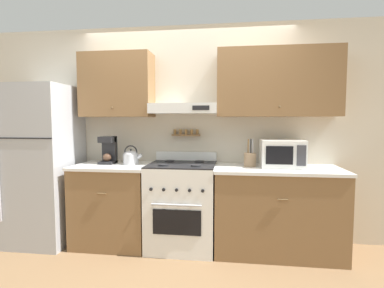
{
  "coord_description": "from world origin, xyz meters",
  "views": [
    {
      "loc": [
        0.55,
        -2.91,
        1.42
      ],
      "look_at": [
        0.12,
        0.28,
        1.17
      ],
      "focal_mm": 28.0,
      "sensor_mm": 36.0,
      "label": 1
    }
  ],
  "objects_px": {
    "coffee_maker": "(109,150)",
    "stove_range": "(182,205)",
    "tea_kettle": "(131,157)",
    "utensil_crock": "(250,159)",
    "microwave": "(282,153)",
    "refrigerator": "(44,164)"
  },
  "relations": [
    {
      "from": "coffee_maker",
      "to": "stove_range",
      "type": "bearing_deg",
      "value": -5.65
    },
    {
      "from": "stove_range",
      "to": "coffee_maker",
      "type": "distance_m",
      "value": 1.08
    },
    {
      "from": "coffee_maker",
      "to": "tea_kettle",
      "type": "bearing_deg",
      "value": -5.39
    },
    {
      "from": "stove_range",
      "to": "utensil_crock",
      "type": "bearing_deg",
      "value": 4.7
    },
    {
      "from": "microwave",
      "to": "stove_range",
      "type": "bearing_deg",
      "value": -175.83
    },
    {
      "from": "coffee_maker",
      "to": "microwave",
      "type": "xyz_separation_m",
      "value": [
        1.97,
        -0.01,
        -0.01
      ]
    },
    {
      "from": "tea_kettle",
      "to": "coffee_maker",
      "type": "distance_m",
      "value": 0.29
    },
    {
      "from": "stove_range",
      "to": "microwave",
      "type": "relative_size",
      "value": 2.31
    },
    {
      "from": "tea_kettle",
      "to": "microwave",
      "type": "relative_size",
      "value": 0.5
    },
    {
      "from": "stove_range",
      "to": "tea_kettle",
      "type": "bearing_deg",
      "value": 174.24
    },
    {
      "from": "stove_range",
      "to": "tea_kettle",
      "type": "xyz_separation_m",
      "value": [
        -0.61,
        0.06,
        0.53
      ]
    },
    {
      "from": "refrigerator",
      "to": "coffee_maker",
      "type": "relative_size",
      "value": 5.73
    },
    {
      "from": "tea_kettle",
      "to": "coffee_maker",
      "type": "relative_size",
      "value": 0.72
    },
    {
      "from": "microwave",
      "to": "utensil_crock",
      "type": "relative_size",
      "value": 1.49
    },
    {
      "from": "tea_kettle",
      "to": "utensil_crock",
      "type": "height_order",
      "value": "utensil_crock"
    },
    {
      "from": "coffee_maker",
      "to": "utensil_crock",
      "type": "bearing_deg",
      "value": -0.93
    },
    {
      "from": "refrigerator",
      "to": "utensil_crock",
      "type": "distance_m",
      "value": 2.39
    },
    {
      "from": "stove_range",
      "to": "coffee_maker",
      "type": "xyz_separation_m",
      "value": [
        -0.89,
        0.09,
        0.6
      ]
    },
    {
      "from": "utensil_crock",
      "to": "stove_range",
      "type": "bearing_deg",
      "value": -175.3
    },
    {
      "from": "microwave",
      "to": "utensil_crock",
      "type": "distance_m",
      "value": 0.35
    },
    {
      "from": "microwave",
      "to": "refrigerator",
      "type": "bearing_deg",
      "value": -177.57
    },
    {
      "from": "coffee_maker",
      "to": "microwave",
      "type": "relative_size",
      "value": 0.7
    }
  ]
}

